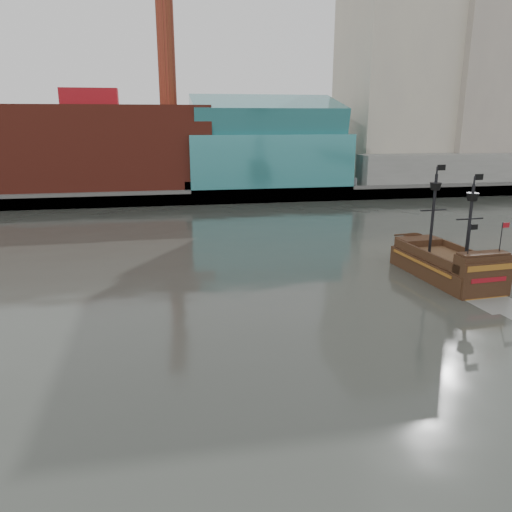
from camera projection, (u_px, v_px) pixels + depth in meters
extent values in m
plane|color=#2B2E28|center=(339.00, 372.00, 29.83)|extent=(400.00, 400.00, 0.00)
cube|color=slate|center=(205.00, 179.00, 116.76)|extent=(220.00, 60.00, 2.00)
cube|color=#4C4C49|center=(219.00, 197.00, 88.72)|extent=(220.00, 1.00, 2.60)
cube|color=maroon|center=(94.00, 148.00, 91.64)|extent=(42.00, 18.00, 15.00)
cube|color=teal|center=(266.00, 160.00, 96.10)|extent=(30.00, 16.00, 10.00)
cube|color=#ADA68F|center=(395.00, 69.00, 106.13)|extent=(20.00, 22.00, 46.00)
cube|color=gray|center=(480.00, 88.00, 106.60)|extent=(18.00, 18.00, 38.00)
cube|color=#ADA68F|center=(402.00, 63.00, 123.22)|extent=(24.00, 20.00, 52.00)
cube|color=slate|center=(456.00, 169.00, 99.59)|extent=(40.00, 6.00, 6.00)
cylinder|color=maroon|center=(166.00, 43.00, 91.12)|extent=(3.20, 3.20, 22.00)
cube|color=teal|center=(266.00, 117.00, 93.97)|extent=(28.00, 14.94, 8.78)
cube|color=black|center=(444.00, 271.00, 47.62)|extent=(5.65, 11.96, 2.52)
cube|color=#492B1A|center=(445.00, 257.00, 47.25)|extent=(5.09, 10.76, 0.29)
cube|color=black|center=(418.00, 242.00, 51.50)|extent=(4.28, 2.61, 0.97)
cube|color=black|center=(482.00, 264.00, 42.34)|extent=(4.71, 1.87, 1.75)
cube|color=black|center=(487.00, 285.00, 41.92)|extent=(4.76, 0.57, 3.88)
cube|color=#8E571B|center=(490.00, 268.00, 41.38)|extent=(4.36, 0.38, 0.49)
cube|color=maroon|center=(489.00, 280.00, 41.67)|extent=(3.39, 0.31, 0.39)
cylinder|color=black|center=(433.00, 214.00, 47.37)|extent=(0.29, 0.29, 7.57)
cylinder|color=black|center=(469.00, 223.00, 44.86)|extent=(0.29, 0.29, 6.99)
cone|color=black|center=(436.00, 186.00, 46.68)|extent=(1.14, 1.14, 0.68)
cone|color=black|center=(472.00, 197.00, 44.25)|extent=(1.14, 1.14, 0.68)
cube|color=black|center=(441.00, 168.00, 46.32)|extent=(0.87, 0.09, 0.53)
cube|color=black|center=(479.00, 177.00, 43.89)|extent=(0.87, 0.09, 0.53)
cube|color=gray|center=(499.00, 305.00, 40.71)|extent=(4.36, 3.77, 0.02)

